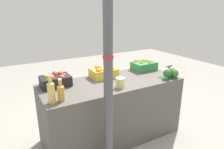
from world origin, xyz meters
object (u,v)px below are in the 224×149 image
Objects in this scene: juice_bottle_golden at (51,92)px; carrot_crate at (144,66)px; apple_crate at (56,80)px; broccoli_pile at (171,73)px; orange_crate at (103,72)px; juice_bottle_amber at (61,92)px; sparrow_bird at (169,66)px; support_pole at (108,57)px; pickle_jar at (120,83)px.

carrot_crate is at bearing 16.67° from juice_bottle_golden.
apple_crate is 1.58m from broccoli_pile.
juice_bottle_amber is at bearing -147.94° from orange_crate.
broccoli_pile is (0.82, -0.50, -0.01)m from orange_crate.
orange_crate is 0.88m from juice_bottle_amber.
apple_crate is 1.41m from carrot_crate.
apple_crate is 1.00× the size of orange_crate.
sparrow_bird reaches higher than broccoli_pile.
juice_bottle_golden is (-0.49, 0.33, -0.37)m from support_pole.
pickle_jar is (0.00, -0.45, -0.01)m from orange_crate.
support_pole is 21.61× the size of pickle_jar.
support_pole is 10.87× the size of juice_bottle_amber.
juice_bottle_amber is 1.55m from sparrow_bird.
carrot_crate is 2.92× the size of pickle_jar.
juice_bottle_amber is 1.99× the size of pickle_jar.
orange_crate is 1.47× the size of juice_bottle_amber.
orange_crate reaches higher than apple_crate.
sparrow_bird is (-0.02, 0.03, 0.10)m from broccoli_pile.
support_pole reaches higher than juice_bottle_amber.
juice_bottle_golden is at bearing -151.06° from orange_crate.
juice_bottle_amber reaches higher than pickle_jar.
broccoli_pile is at bearing -3.77° from pickle_jar.
juice_bottle_amber reaches higher than sparrow_bird.
juice_bottle_golden is at bearing 145.89° from support_pole.
support_pole is 0.96m from apple_crate.
orange_crate reaches higher than broccoli_pile.
juice_bottle_golden is (-0.84, -0.47, 0.05)m from orange_crate.
support_pole reaches higher than pickle_jar.
sparrow_bird is at bearing -0.19° from juice_bottle_golden.
sparrow_bird is at bearing -82.49° from carrot_crate.
carrot_crate is 0.51m from broccoli_pile.
support_pole is at bearing -114.16° from orange_crate.
support_pole is 1.29m from broccoli_pile.
pickle_jar is at bearing -148.32° from carrot_crate.
support_pole reaches higher than sparrow_bird.
support_pole is 1.25m from sparrow_bird.
support_pole is 1.42m from carrot_crate.
sparrow_bird is at bearing -17.88° from apple_crate.
apple_crate is at bearing 179.62° from orange_crate.
apple_crate reaches higher than broccoli_pile.
orange_crate is at bearing -0.38° from apple_crate.
support_pole is at bearing -68.14° from apple_crate.
broccoli_pile is at bearing -31.43° from orange_crate.
orange_crate is at bearing 148.57° from broccoli_pile.
support_pole reaches higher than juice_bottle_golden.
carrot_crate reaches higher than broccoli_pile.
juice_bottle_amber is at bearing -173.90° from sparrow_bird.
juice_bottle_golden is at bearing -109.35° from apple_crate.
apple_crate is at bearing 70.65° from juice_bottle_golden.
juice_bottle_amber is 0.75m from pickle_jar.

